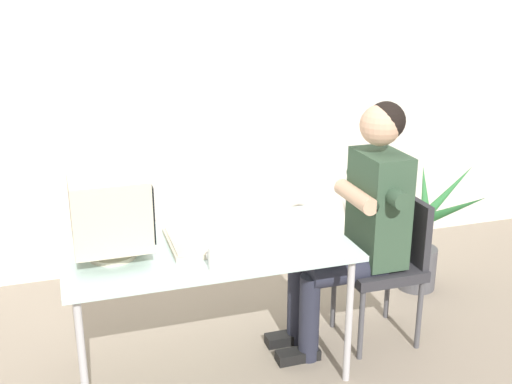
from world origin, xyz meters
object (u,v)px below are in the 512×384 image
at_px(potted_plant, 420,233).
at_px(crt_monitor, 110,210).
at_px(person_seated, 361,217).
at_px(desk, 207,254).
at_px(keyboard, 185,242).
at_px(desk_mug, 216,258).
at_px(office_chair, 388,258).

bearing_deg(potted_plant, crt_monitor, -166.07).
bearing_deg(person_seated, desk, -179.14).
distance_m(crt_monitor, keyboard, 0.42).
height_order(person_seated, desk_mug, person_seated).
bearing_deg(office_chair, crt_monitor, -179.24).
bearing_deg(office_chair, potted_plant, 43.23).
height_order(crt_monitor, person_seated, person_seated).
distance_m(desk, potted_plant, 1.65).
relative_size(person_seated, potted_plant, 1.61).
bearing_deg(keyboard, desk_mug, -75.66).
bearing_deg(person_seated, desk_mug, -161.38).
height_order(desk, keyboard, keyboard).
height_order(desk, person_seated, person_seated).
height_order(keyboard, office_chair, office_chair).
bearing_deg(desk_mug, potted_plant, 26.25).
bearing_deg(desk, keyboard, 166.02).
height_order(desk, crt_monitor, crt_monitor).
distance_m(potted_plant, desk_mug, 1.80).
relative_size(keyboard, potted_plant, 0.47).
xyz_separation_m(crt_monitor, person_seated, (1.32, 0.02, -0.20)).
relative_size(desk, office_chair, 1.69).
bearing_deg(keyboard, crt_monitor, -174.72).
bearing_deg(crt_monitor, potted_plant, 13.93).
bearing_deg(crt_monitor, desk_mug, -32.75).
bearing_deg(potted_plant, desk_mug, -153.75).
xyz_separation_m(desk, desk_mug, (-0.02, -0.29, 0.11)).
distance_m(keyboard, person_seated, 0.96).
distance_m(office_chair, potted_plant, 0.71).
height_order(person_seated, potted_plant, person_seated).
bearing_deg(keyboard, office_chair, -0.64).
xyz_separation_m(crt_monitor, keyboard, (0.35, 0.03, -0.22)).
bearing_deg(person_seated, potted_plant, 34.74).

